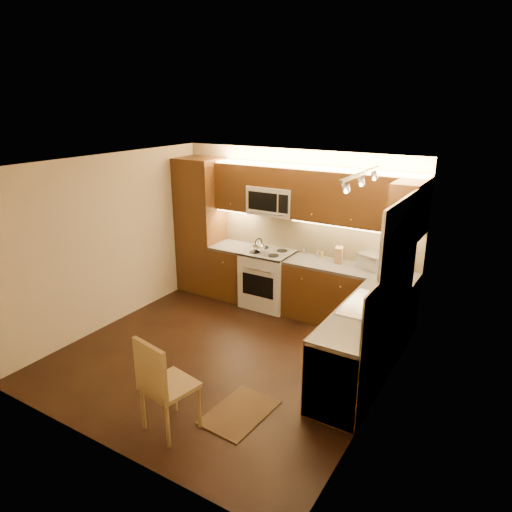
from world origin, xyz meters
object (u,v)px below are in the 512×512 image
Objects in this scene: stove at (268,279)px; dining_chair at (170,383)px; sink at (369,300)px; knife_block at (339,255)px; kettle at (259,245)px; soap_bottle at (395,285)px; microwave at (273,200)px; toaster_oven at (372,261)px.

dining_chair is (0.66, -3.13, 0.07)m from stove.
knife_block is at bearing 124.65° from sink.
soap_bottle is at bearing 4.77° from kettle.
kettle is 1.27m from knife_block.
microwave is 0.73m from kettle.
sink is at bearing -51.62° from toaster_oven.
sink is 2.38m from kettle.
toaster_oven is at bearing 84.45° from dining_chair.
knife_block is (1.12, 0.01, -0.70)m from microwave.
dining_chair reaches higher than sink.
microwave reaches higher than sink.
dining_chair is (0.79, -3.05, -0.51)m from kettle.
soap_bottle reaches higher than dining_chair.
toaster_oven is 1.55× the size of knife_block.
stove is 0.87× the size of dining_chair.
knife_block is 1.17× the size of soap_bottle.
kettle is at bearing 153.86° from sink.
kettle is (-0.13, -0.08, 0.57)m from stove.
sink is 0.58m from soap_bottle.
stove is 4.60× the size of soap_bottle.
toaster_oven reaches higher than soap_bottle.
soap_bottle is (0.52, -0.70, -0.01)m from toaster_oven.
kettle is 0.21× the size of dining_chair.
dining_chair is (-0.96, -3.27, -0.48)m from toaster_oven.
soap_bottle is at bearing 70.83° from dining_chair.
knife_block reaches higher than sink.
kettle is at bearing -151.22° from toaster_oven.
stove is at bearing 140.69° from soap_bottle.
toaster_oven is 0.87m from soap_bottle.
knife_block is at bearing -159.27° from toaster_oven.
knife_block is at bearing 26.93° from kettle.
sink is at bearing -32.21° from microwave.
stove is 3.93× the size of knife_block.
soap_bottle is (2.28, -0.48, -0.03)m from kettle.
stove is 1.26m from knife_block.
sink is 3.81× the size of kettle.
knife_block is at bearing 7.54° from stove.
dining_chair is at bearing -84.72° from toaster_oven.
microwave is (0.00, 0.14, 1.26)m from stove.
toaster_oven is at bearing 106.64° from sink.
microwave is 1.32m from knife_block.
microwave is at bearing 166.09° from knife_block.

